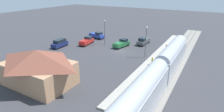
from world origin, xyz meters
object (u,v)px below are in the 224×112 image
pickup_charcoal (143,41)px  light_pole_near_platform (146,38)px  pedestrian_waiting_far (166,47)px  suv_navy (60,43)px  passenger_train (160,71)px  pickup_blue (97,35)px  station_building (38,67)px  light_pole_lot_center (105,29)px  pickup_red (87,41)px  pedestrian_on_platform (152,60)px  pickup_green (122,43)px

pickup_charcoal → light_pole_near_platform: 11.05m
pedestrian_waiting_far → light_pole_near_platform: 7.93m
suv_navy → light_pole_near_platform: light_pole_near_platform is taller
light_pole_near_platform → passenger_train: bearing=119.8°
pickup_blue → station_building: bearing=105.9°
light_pole_lot_center → pickup_blue: bearing=-38.3°
passenger_train → suv_navy: passenger_train is taller
station_building → suv_navy: (12.05, -16.83, -2.06)m
station_building → light_pole_near_platform: bearing=-117.9°
pickup_red → pickup_charcoal: bearing=-150.5°
passenger_train → pedestrian_waiting_far: 18.53m
pedestrian_on_platform → pickup_blue: pickup_blue is taller
pickup_charcoal → suv_navy: bearing=36.0°
light_pole_lot_center → pedestrian_on_platform: bearing=154.5°
pickup_charcoal → pickup_green: (4.41, 5.31, 0.00)m
passenger_train → station_building: bearing=27.4°
pickup_green → pickup_red: same height
pickup_green → light_pole_lot_center: size_ratio=0.80×
pickup_red → light_pole_near_platform: 18.79m
pedestrian_on_platform → light_pole_lot_center: bearing=-25.5°
pickup_charcoal → pickup_blue: size_ratio=0.97×
pedestrian_waiting_far → pickup_blue: 23.25m
passenger_train → pickup_green: (15.23, -16.18, -1.83)m
pickup_blue → pickup_charcoal: bearing=-176.3°
pedestrian_on_platform → pickup_green: (11.54, -8.46, -0.25)m
pedestrian_on_platform → light_pole_near_platform: bearing=-53.1°
passenger_train → light_pole_lot_center: bearing=-37.6°
pickup_charcoal → pickup_green: bearing=50.3°
station_building → pedestrian_waiting_far: size_ratio=7.09×
pickup_charcoal → pickup_red: 16.48m
pickup_green → pickup_red: (9.94, 2.80, 0.00)m
passenger_train → suv_navy: bearing=-14.0°
light_pole_near_platform → pedestrian_waiting_far: bearing=-118.8°
pickup_blue → passenger_train: bearing=142.3°
light_pole_near_platform → pickup_green: bearing=-27.1°
pedestrian_waiting_far → suv_navy: (26.70, 10.64, -0.13)m
station_building → pickup_blue: bearing=-74.1°
passenger_train → pickup_red: bearing=-28.0°
pickup_blue → light_pole_near_platform: bearing=156.4°
pickup_blue → pickup_red: bearing=100.5°
passenger_train → pickup_blue: bearing=-37.7°
pedestrian_on_platform → suv_navy: 26.36m
suv_navy → light_pole_lot_center: 13.08m
station_building → pickup_red: size_ratio=2.18×
pickup_green → pedestrian_waiting_far: bearing=-170.6°
pedestrian_on_platform → pickup_green: 14.31m
suv_navy → pickup_red: suv_navy is taller
pickup_red → pedestrian_on_platform: bearing=165.2°
pedestrian_on_platform → pickup_charcoal: 15.51m
pickup_charcoal → light_pole_lot_center: light_pole_lot_center is taller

